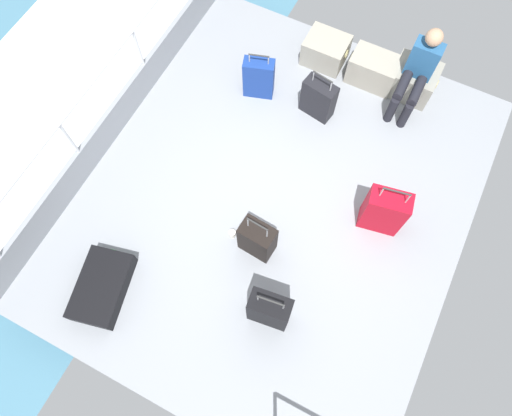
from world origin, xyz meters
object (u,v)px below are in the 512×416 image
suitcase_2 (257,239)px  cargo_crate_2 (413,80)px  suitcase_0 (384,211)px  suitcase_4 (259,78)px  passenger_seated (418,71)px  paper_cup (232,234)px  cargo_crate_0 (326,50)px  suitcase_5 (269,310)px  suitcase_1 (102,287)px  suitcase_3 (318,99)px  cargo_crate_1 (373,70)px

suitcase_2 → cargo_crate_2: bearing=74.2°
suitcase_0 → suitcase_2: (-1.11, -0.90, -0.07)m
cargo_crate_2 → suitcase_4: (-1.75, -0.93, 0.09)m
suitcase_2 → suitcase_4: 2.14m
passenger_seated → paper_cup: 2.94m
suitcase_4 → suitcase_0: bearing=-26.2°
cargo_crate_0 → suitcase_0: bearing=-51.5°
suitcase_2 → suitcase_4: (-0.95, 1.91, 0.02)m
cargo_crate_2 → paper_cup: bearing=-111.5°
suitcase_0 → suitcase_5: 1.67m
suitcase_0 → suitcase_5: suitcase_0 is taller
suitcase_4 → suitcase_2: bearing=-63.6°
suitcase_1 → suitcase_2: bearing=43.1°
cargo_crate_2 → suitcase_3: size_ratio=0.83×
cargo_crate_0 → cargo_crate_1: size_ratio=0.89×
cargo_crate_1 → suitcase_0: (0.82, -1.86, 0.14)m
suitcase_1 → paper_cup: 1.53m
suitcase_5 → suitcase_4: bearing=118.9°
cargo_crate_2 → passenger_seated: (-0.00, -0.19, 0.38)m
cargo_crate_2 → suitcase_4: size_ratio=0.82×
passenger_seated → suitcase_5: size_ratio=1.38×
passenger_seated → suitcase_4: bearing=-156.9°
suitcase_3 → paper_cup: (-0.17, -1.98, -0.22)m
cargo_crate_0 → passenger_seated: bearing=-6.3°
suitcase_1 → suitcase_5: size_ratio=1.12×
suitcase_2 → suitcase_4: suitcase_2 is taller
cargo_crate_1 → passenger_seated: passenger_seated is taller
cargo_crate_0 → suitcase_4: suitcase_4 is taller
cargo_crate_1 → suitcase_5: (0.17, -3.40, 0.12)m
cargo_crate_2 → passenger_seated: bearing=-90.0°
cargo_crate_1 → suitcase_4: 1.50m
cargo_crate_0 → cargo_crate_1: bearing=-2.3°
passenger_seated → paper_cup: passenger_seated is taller
suitcase_0 → suitcase_2: 1.43m
suitcase_5 → paper_cup: suitcase_5 is taller
suitcase_0 → suitcase_2: suitcase_0 is taller
suitcase_2 → suitcase_0: bearing=39.2°
cargo_crate_0 → suitcase_4: size_ratio=0.81×
passenger_seated → suitcase_3: bearing=-144.6°
passenger_seated → paper_cup: bearing=-112.9°
suitcase_0 → suitcase_5: size_ratio=1.08×
cargo_crate_1 → cargo_crate_2: (0.52, 0.08, -0.00)m
passenger_seated → suitcase_2: 2.79m
cargo_crate_0 → suitcase_0: size_ratio=0.67×
cargo_crate_0 → suitcase_5: 3.53m
suitcase_1 → suitcase_0: bearing=41.3°
cargo_crate_2 → suitcase_0: size_ratio=0.67×
cargo_crate_0 → suitcase_5: bearing=-76.0°
suitcase_1 → paper_cup: (0.96, 1.20, -0.05)m
cargo_crate_1 → suitcase_2: 2.78m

